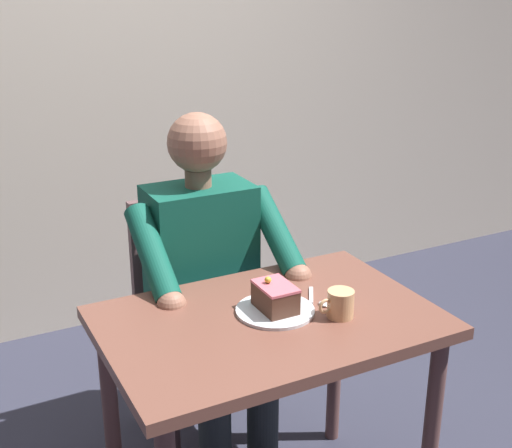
{
  "coord_description": "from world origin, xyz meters",
  "views": [
    {
      "loc": [
        0.83,
        1.52,
        1.65
      ],
      "look_at": [
        -0.01,
        -0.1,
        0.98
      ],
      "focal_mm": 47.31,
      "sensor_mm": 36.0,
      "label": 1
    }
  ],
  "objects_px": {
    "chair": "(192,307)",
    "cake_slice": "(275,297)",
    "coffee_cup": "(340,303)",
    "dessert_spoon": "(318,300)",
    "dining_table": "(269,349)",
    "seated_person": "(210,288)"
  },
  "relations": [
    {
      "from": "chair",
      "to": "coffee_cup",
      "type": "height_order",
      "value": "chair"
    },
    {
      "from": "dessert_spoon",
      "to": "coffee_cup",
      "type": "bearing_deg",
      "value": 90.83
    },
    {
      "from": "seated_person",
      "to": "dessert_spoon",
      "type": "distance_m",
      "value": 0.45
    },
    {
      "from": "chair",
      "to": "cake_slice",
      "type": "relative_size",
      "value": 6.71
    },
    {
      "from": "dining_table",
      "to": "dessert_spoon",
      "type": "distance_m",
      "value": 0.21
    },
    {
      "from": "dining_table",
      "to": "dessert_spoon",
      "type": "xyz_separation_m",
      "value": [
        -0.18,
        -0.02,
        0.11
      ]
    },
    {
      "from": "chair",
      "to": "dessert_spoon",
      "type": "xyz_separation_m",
      "value": [
        -0.18,
        0.58,
        0.24
      ]
    },
    {
      "from": "dining_table",
      "to": "cake_slice",
      "type": "distance_m",
      "value": 0.16
    },
    {
      "from": "cake_slice",
      "to": "coffee_cup",
      "type": "distance_m",
      "value": 0.19
    },
    {
      "from": "dining_table",
      "to": "cake_slice",
      "type": "height_order",
      "value": "cake_slice"
    },
    {
      "from": "dining_table",
      "to": "chair",
      "type": "xyz_separation_m",
      "value": [
        0.0,
        -0.6,
        -0.13
      ]
    },
    {
      "from": "dining_table",
      "to": "coffee_cup",
      "type": "relative_size",
      "value": 8.51
    },
    {
      "from": "coffee_cup",
      "to": "dessert_spoon",
      "type": "xyz_separation_m",
      "value": [
        0.0,
        -0.11,
        -0.04
      ]
    },
    {
      "from": "coffee_cup",
      "to": "dessert_spoon",
      "type": "relative_size",
      "value": 0.81
    },
    {
      "from": "seated_person",
      "to": "coffee_cup",
      "type": "distance_m",
      "value": 0.57
    },
    {
      "from": "dessert_spoon",
      "to": "seated_person",
      "type": "bearing_deg",
      "value": -66.44
    },
    {
      "from": "cake_slice",
      "to": "dessert_spoon",
      "type": "distance_m",
      "value": 0.16
    },
    {
      "from": "chair",
      "to": "seated_person",
      "type": "bearing_deg",
      "value": 90.0
    },
    {
      "from": "chair",
      "to": "cake_slice",
      "type": "bearing_deg",
      "value": 92.87
    },
    {
      "from": "dining_table",
      "to": "seated_person",
      "type": "height_order",
      "value": "seated_person"
    },
    {
      "from": "chair",
      "to": "cake_slice",
      "type": "distance_m",
      "value": 0.65
    },
    {
      "from": "seated_person",
      "to": "chair",
      "type": "bearing_deg",
      "value": -90.0
    }
  ]
}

